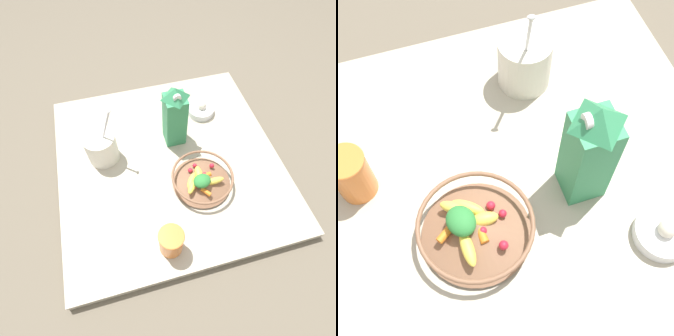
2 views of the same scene
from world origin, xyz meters
TOP-DOWN VIEW (x-y plane):
  - ground_plane at (0.00, 0.00)m, footprint 6.00×6.00m
  - countertop at (0.00, 0.00)m, footprint 0.93×0.93m
  - fruit_bowl at (0.10, -0.15)m, footprint 0.24×0.24m
  - milk_carton at (0.05, 0.11)m, footprint 0.09×0.09m
  - yogurt_tub at (-0.26, 0.09)m, footprint 0.14×0.13m
  - drinking_cup at (-0.09, -0.36)m, footprint 0.09×0.09m
  - garlic_bowl at (0.22, 0.22)m, footprint 0.12×0.12m

SIDE VIEW (x-z plane):
  - ground_plane at x=0.00m, z-range 0.00..0.00m
  - countertop at x=0.00m, z-range 0.00..0.05m
  - garlic_bowl at x=0.22m, z-range 0.03..0.10m
  - fruit_bowl at x=0.10m, z-range 0.04..0.13m
  - drinking_cup at x=-0.09m, z-range 0.05..0.18m
  - yogurt_tub at x=-0.26m, z-range -0.02..0.26m
  - milk_carton at x=0.05m, z-range 0.05..0.34m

